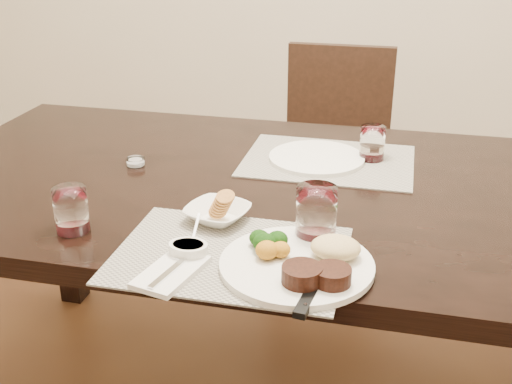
% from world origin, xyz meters
% --- Properties ---
extents(dining_table, '(2.00, 1.00, 0.75)m').
position_xyz_m(dining_table, '(0.00, 0.00, 0.67)').
color(dining_table, black).
rests_on(dining_table, ground).
extents(chair_far, '(0.42, 0.42, 0.90)m').
position_xyz_m(chair_far, '(0.00, 0.93, 0.50)').
color(chair_far, black).
rests_on(chair_far, ground).
extents(placemat_near, '(0.46, 0.34, 0.00)m').
position_xyz_m(placemat_near, '(-0.06, -0.39, 0.75)').
color(placemat_near, gray).
rests_on(placemat_near, dining_table).
extents(placemat_far, '(0.46, 0.34, 0.00)m').
position_xyz_m(placemat_far, '(0.06, 0.18, 0.75)').
color(placemat_far, gray).
rests_on(placemat_far, dining_table).
extents(dinner_plate, '(0.30, 0.30, 0.05)m').
position_xyz_m(dinner_plate, '(0.09, -0.41, 0.77)').
color(dinner_plate, white).
rests_on(dinner_plate, placemat_near).
extents(napkin_fork, '(0.12, 0.17, 0.02)m').
position_xyz_m(napkin_fork, '(-0.15, -0.49, 0.76)').
color(napkin_fork, white).
rests_on(napkin_fork, placemat_near).
extents(steak_knife, '(0.04, 0.26, 0.01)m').
position_xyz_m(steak_knife, '(0.12, -0.49, 0.76)').
color(steak_knife, silver).
rests_on(steak_knife, placemat_near).
extents(cracker_bowl, '(0.17, 0.17, 0.06)m').
position_xyz_m(cracker_bowl, '(-0.13, -0.25, 0.77)').
color(cracker_bowl, white).
rests_on(cracker_bowl, placemat_near).
extents(sauce_ramekin, '(0.08, 0.12, 0.06)m').
position_xyz_m(sauce_ramekin, '(-0.14, -0.42, 0.77)').
color(sauce_ramekin, white).
rests_on(sauce_ramekin, placemat_near).
extents(wine_glass_near, '(0.08, 0.08, 0.12)m').
position_xyz_m(wine_glass_near, '(0.10, -0.28, 0.81)').
color(wine_glass_near, white).
rests_on(wine_glass_near, placemat_near).
extents(far_plate, '(0.26, 0.26, 0.01)m').
position_xyz_m(far_plate, '(0.03, 0.17, 0.76)').
color(far_plate, white).
rests_on(far_plate, placemat_far).
extents(wine_glass_far, '(0.07, 0.07, 0.09)m').
position_xyz_m(wine_glass_far, '(0.18, 0.21, 0.80)').
color(wine_glass_far, white).
rests_on(wine_glass_far, placemat_far).
extents(wine_glass_side, '(0.07, 0.07, 0.10)m').
position_xyz_m(wine_glass_side, '(-0.42, -0.36, 0.79)').
color(wine_glass_side, white).
rests_on(wine_glass_side, dining_table).
extents(salt_cellar, '(0.05, 0.05, 0.02)m').
position_xyz_m(salt_cellar, '(-0.44, 0.02, 0.76)').
color(salt_cellar, white).
rests_on(salt_cellar, dining_table).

